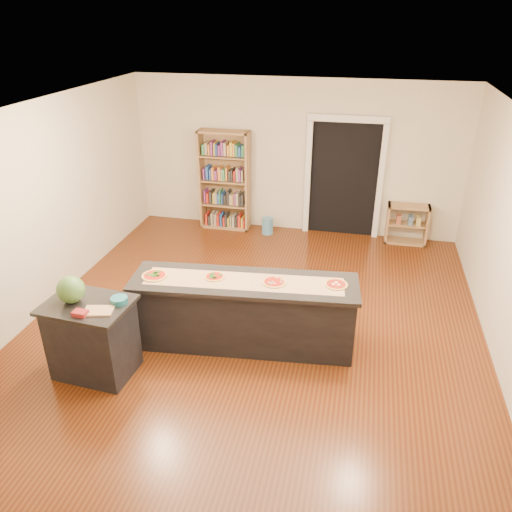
% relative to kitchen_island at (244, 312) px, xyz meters
% --- Properties ---
extents(room, '(6.00, 7.00, 2.80)m').
position_rel_kitchen_island_xyz_m(room, '(0.04, 0.30, 0.94)').
color(room, beige).
rests_on(room, ground).
extents(doorway, '(1.40, 0.09, 2.21)m').
position_rel_kitchen_island_xyz_m(doorway, '(0.94, 3.77, 0.74)').
color(doorway, black).
rests_on(doorway, room).
extents(kitchen_island, '(2.75, 0.75, 0.91)m').
position_rel_kitchen_island_xyz_m(kitchen_island, '(0.00, 0.00, 0.00)').
color(kitchen_island, black).
rests_on(kitchen_island, ground).
extents(side_counter, '(0.95, 0.69, 0.94)m').
position_rel_kitchen_island_xyz_m(side_counter, '(-1.56, -0.92, 0.02)').
color(side_counter, black).
rests_on(side_counter, ground).
extents(bookshelf, '(0.94, 0.33, 1.87)m').
position_rel_kitchen_island_xyz_m(bookshelf, '(-1.26, 3.59, 0.48)').
color(bookshelf, '#A47D4F').
rests_on(bookshelf, ground).
extents(low_shelf, '(0.72, 0.31, 0.72)m').
position_rel_kitchen_island_xyz_m(low_shelf, '(2.13, 3.60, -0.10)').
color(low_shelf, '#A47D4F').
rests_on(low_shelf, ground).
extents(waste_bin, '(0.21, 0.21, 0.31)m').
position_rel_kitchen_island_xyz_m(waste_bin, '(-0.40, 3.45, -0.30)').
color(waste_bin, teal).
rests_on(waste_bin, ground).
extents(kraft_paper, '(2.42, 0.67, 0.00)m').
position_rel_kitchen_island_xyz_m(kraft_paper, '(0.00, -0.01, 0.45)').
color(kraft_paper, '#A57C55').
rests_on(kraft_paper, kitchen_island).
extents(watermelon, '(0.31, 0.31, 0.31)m').
position_rel_kitchen_island_xyz_m(watermelon, '(-1.73, -0.91, 0.63)').
color(watermelon, '#144214').
rests_on(watermelon, side_counter).
extents(cutting_board, '(0.34, 0.27, 0.02)m').
position_rel_kitchen_island_xyz_m(cutting_board, '(-1.35, -1.04, 0.49)').
color(cutting_board, tan).
rests_on(cutting_board, side_counter).
extents(package_red, '(0.15, 0.11, 0.05)m').
position_rel_kitchen_island_xyz_m(package_red, '(-1.50, -1.15, 0.50)').
color(package_red, maroon).
rests_on(package_red, side_counter).
extents(package_teal, '(0.19, 0.19, 0.07)m').
position_rel_kitchen_island_xyz_m(package_teal, '(-1.21, -0.83, 0.51)').
color(package_teal, '#195966').
rests_on(package_teal, side_counter).
extents(pizza_a, '(0.30, 0.30, 0.02)m').
position_rel_kitchen_island_xyz_m(pizza_a, '(-1.09, -0.14, 0.46)').
color(pizza_a, gold).
rests_on(pizza_a, kitchen_island).
extents(pizza_b, '(0.25, 0.25, 0.02)m').
position_rel_kitchen_island_xyz_m(pizza_b, '(-0.37, -0.00, 0.46)').
color(pizza_b, gold).
rests_on(pizza_b, kitchen_island).
extents(pizza_c, '(0.29, 0.29, 0.02)m').
position_rel_kitchen_island_xyz_m(pizza_c, '(0.37, 0.03, 0.46)').
color(pizza_c, gold).
rests_on(pizza_c, kitchen_island).
extents(pizza_d, '(0.26, 0.26, 0.02)m').
position_rel_kitchen_island_xyz_m(pizza_d, '(1.09, 0.13, 0.46)').
color(pizza_d, gold).
rests_on(pizza_d, kitchen_island).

